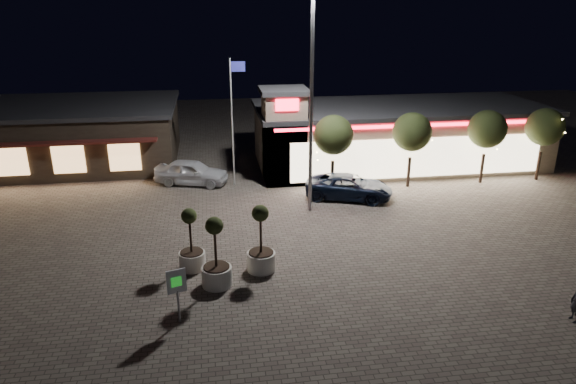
{
  "coord_description": "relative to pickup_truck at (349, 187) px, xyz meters",
  "views": [
    {
      "loc": [
        -3.35,
        -18.56,
        11.09
      ],
      "look_at": [
        0.44,
        6.0,
        1.91
      ],
      "focal_mm": 32.0,
      "sensor_mm": 36.0,
      "label": 1
    }
  ],
  "objects": [
    {
      "name": "ground",
      "position": [
        -4.7,
        -9.54,
        -0.72
      ],
      "size": [
        90.0,
        90.0,
        0.0
      ],
      "primitive_type": "plane",
      "color": "#635A50",
      "rests_on": "ground"
    },
    {
      "name": "retail_building",
      "position": [
        4.81,
        6.28,
        1.49
      ],
      "size": [
        20.4,
        8.4,
        6.1
      ],
      "color": "tan",
      "rests_on": "ground"
    },
    {
      "name": "restaurant_building",
      "position": [
        -18.7,
        10.44,
        1.44
      ],
      "size": [
        16.4,
        11.0,
        4.3
      ],
      "color": "#382D23",
      "rests_on": "ground"
    },
    {
      "name": "floodlight_pole",
      "position": [
        -2.7,
        -1.54,
        6.3
      ],
      "size": [
        0.6,
        0.4,
        12.38
      ],
      "color": "gray",
      "rests_on": "ground"
    },
    {
      "name": "flagpole",
      "position": [
        -6.6,
        3.46,
        4.03
      ],
      "size": [
        0.95,
        0.1,
        8.0
      ],
      "color": "white",
      "rests_on": "ground"
    },
    {
      "name": "string_tree_a",
      "position": [
        -0.7,
        1.46,
        2.84
      ],
      "size": [
        2.42,
        2.42,
        4.79
      ],
      "color": "#332319",
      "rests_on": "ground"
    },
    {
      "name": "string_tree_b",
      "position": [
        4.3,
        1.46,
        2.84
      ],
      "size": [
        2.42,
        2.42,
        4.79
      ],
      "color": "#332319",
      "rests_on": "ground"
    },
    {
      "name": "string_tree_c",
      "position": [
        9.3,
        1.46,
        2.84
      ],
      "size": [
        2.42,
        2.42,
        4.79
      ],
      "color": "#332319",
      "rests_on": "ground"
    },
    {
      "name": "string_tree_d",
      "position": [
        13.3,
        1.46,
        2.84
      ],
      "size": [
        2.42,
        2.42,
        4.79
      ],
      "color": "#332319",
      "rests_on": "ground"
    },
    {
      "name": "pickup_truck",
      "position": [
        0.0,
        0.0,
        0.0
      ],
      "size": [
        5.67,
        4.0,
        1.44
      ],
      "primitive_type": "imported",
      "rotation": [
        0.0,
        0.0,
        1.22
      ],
      "color": "black",
      "rests_on": "ground"
    },
    {
      "name": "white_sedan",
      "position": [
        -9.42,
        4.08,
        0.09
      ],
      "size": [
        5.07,
        3.26,
        1.61
      ],
      "primitive_type": "imported",
      "rotation": [
        0.0,
        0.0,
        1.26
      ],
      "color": "silver",
      "rests_on": "ground"
    },
    {
      "name": "planter_left",
      "position": [
        -9.15,
        -7.45,
        0.17
      ],
      "size": [
        1.16,
        1.16,
        2.86
      ],
      "color": "silver",
      "rests_on": "ground"
    },
    {
      "name": "planter_mid",
      "position": [
        -8.11,
        -9.08,
        0.23
      ],
      "size": [
        1.25,
        1.25,
        3.08
      ],
      "color": "silver",
      "rests_on": "ground"
    },
    {
      "name": "planter_right",
      "position": [
        -6.15,
        -8.06,
        0.23
      ],
      "size": [
        1.25,
        1.25,
        3.08
      ],
      "color": "silver",
      "rests_on": "ground"
    },
    {
      "name": "valet_sign",
      "position": [
        -9.55,
        -11.5,
        0.79
      ],
      "size": [
        0.7,
        0.28,
        2.16
      ],
      "color": "gray",
      "rests_on": "ground"
    }
  ]
}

